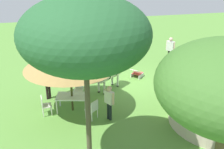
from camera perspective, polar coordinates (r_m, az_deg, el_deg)
ground_plane at (r=15.41m, az=3.64°, el=-1.96°), size 36.00×36.00×0.00m
shade_umbrella at (r=11.90m, az=-8.81°, el=3.54°), size 3.97×3.97×3.07m
patio_dining_table at (r=12.67m, az=-8.28°, el=-4.73°), size 1.57×1.17×0.74m
patio_chair_near_lawn at (r=13.79m, az=-6.90°, el=-2.85°), size 0.56×0.55×0.90m
patio_chair_west_end at (r=12.61m, az=-13.80°, el=-6.04°), size 0.46×0.48×0.90m
patio_chair_near_hut at (r=11.98m, az=-3.99°, el=-7.00°), size 0.61×0.60×0.90m
guest_beside_umbrella at (r=13.79m, az=-13.24°, el=-1.38°), size 0.50×0.39×1.58m
guest_behind_table at (r=11.70m, az=-0.57°, el=-5.24°), size 0.39×0.51×1.60m
standing_watcher at (r=18.44m, az=11.98°, el=5.41°), size 0.47×0.52×1.77m
striped_lounge_chair at (r=16.21m, az=5.14°, el=0.27°), size 0.95×0.95×0.61m
zebra_nearest_camera at (r=14.34m, az=-0.90°, el=0.28°), size 1.83×1.61×1.49m
zebra_by_umbrella at (r=16.74m, az=-6.91°, el=3.47°), size 1.51×1.73×1.48m
acacia_tree_behind_hut at (r=7.54m, az=-5.63°, el=8.26°), size 3.65×3.65×5.70m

